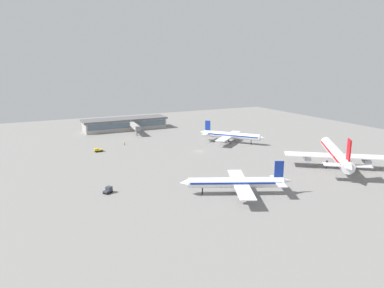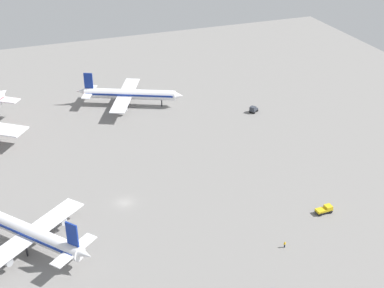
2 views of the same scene
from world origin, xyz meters
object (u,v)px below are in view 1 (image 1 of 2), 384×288
at_px(pushback_tractor, 98,150).
at_px(airplane_distant, 336,154).
at_px(airplane_taxiing, 237,183).
at_px(ground_crew_worker, 125,144).
at_px(airplane_at_gate, 231,135).
at_px(baggage_tug, 108,190).

bearing_deg(pushback_tractor, airplane_distant, 137.87).
relative_size(airplane_taxiing, ground_crew_worker, 22.33).
height_order(airplane_at_gate, airplane_taxiing, airplane_taxiing).
height_order(airplane_at_gate, baggage_tug, airplane_at_gate).
xyz_separation_m(airplane_at_gate, airplane_distant, (-14.92, 62.32, 1.77)).
xyz_separation_m(pushback_tractor, baggage_tug, (9.81, 62.30, 0.19)).
height_order(airplane_at_gate, ground_crew_worker, airplane_at_gate).
xyz_separation_m(airplane_distant, baggage_tug, (98.19, -12.68, -4.98)).
xyz_separation_m(airplane_at_gate, pushback_tractor, (73.47, -12.66, -3.40)).
relative_size(airplane_at_gate, ground_crew_worker, 19.68).
bearing_deg(airplane_at_gate, baggage_tug, -98.26).
relative_size(airplane_taxiing, pushback_tractor, 8.36).
xyz_separation_m(baggage_tug, ground_crew_worker, (-26.47, -71.24, -0.31)).
xyz_separation_m(airplane_taxiing, pushback_tractor, (30.42, -83.87, -3.43)).
height_order(airplane_taxiing, pushback_tractor, airplane_taxiing).
bearing_deg(airplane_at_gate, airplane_taxiing, -70.21).
bearing_deg(airplane_distant, baggage_tug, 119.22).
height_order(pushback_tractor, baggage_tug, baggage_tug).
xyz_separation_m(airplane_taxiing, airplane_distant, (-57.96, -8.89, 1.74)).
bearing_deg(ground_crew_worker, baggage_tug, 152.09).
bearing_deg(airplane_taxiing, baggage_tug, -3.11).
distance_m(airplane_at_gate, airplane_taxiing, 83.21).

